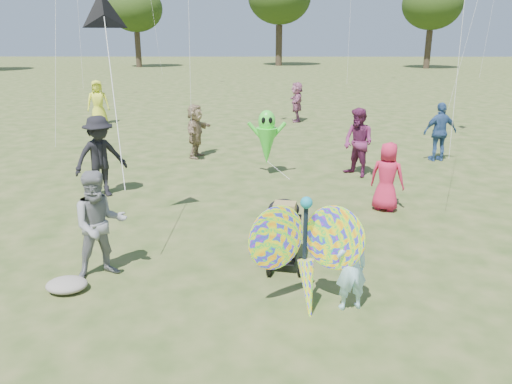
% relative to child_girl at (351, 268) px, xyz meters
% --- Properties ---
extents(ground, '(160.00, 160.00, 0.00)m').
position_rel_child_girl_xyz_m(ground, '(-1.10, 0.30, -0.61)').
color(ground, '#51592B').
rests_on(ground, ground).
extents(child_girl, '(0.50, 0.39, 1.21)m').
position_rel_child_girl_xyz_m(child_girl, '(0.00, 0.00, 0.00)').
color(child_girl, '#B2ECFC').
rests_on(child_girl, ground).
extents(adult_man, '(1.02, 0.94, 1.69)m').
position_rel_child_girl_xyz_m(adult_man, '(-3.65, 0.94, 0.24)').
color(adult_man, gray).
rests_on(adult_man, ground).
extents(grey_bag, '(0.60, 0.49, 0.19)m').
position_rel_child_girl_xyz_m(grey_bag, '(-4.06, 0.44, -0.51)').
color(grey_bag, gray).
rests_on(grey_bag, ground).
extents(crowd_a, '(0.85, 0.75, 1.47)m').
position_rel_child_girl_xyz_m(crowd_a, '(1.44, 4.04, 0.13)').
color(crowd_a, '#C92043').
rests_on(crowd_a, ground).
extents(crowd_b, '(1.38, 1.30, 1.87)m').
position_rel_child_girl_xyz_m(crowd_b, '(-4.87, 4.91, 0.33)').
color(crowd_b, black).
rests_on(crowd_b, ground).
extents(crowd_c, '(1.07, 0.59, 1.72)m').
position_rel_child_girl_xyz_m(crowd_c, '(4.03, 8.42, 0.26)').
color(crowd_c, '#325389').
rests_on(crowd_c, ground).
extents(crowd_d, '(0.83, 1.57, 1.62)m').
position_rel_child_girl_xyz_m(crowd_d, '(-3.18, 8.78, 0.20)').
color(crowd_d, '#957B5B').
rests_on(crowd_d, ground).
extents(crowd_e, '(1.06, 1.10, 1.79)m').
position_rel_child_girl_xyz_m(crowd_e, '(1.32, 6.71, 0.29)').
color(crowd_e, '#6B234F').
rests_on(crowd_e, ground).
extents(crowd_g, '(1.02, 0.81, 1.81)m').
position_rel_child_girl_xyz_m(crowd_g, '(-7.96, 14.62, 0.30)').
color(crowd_g, yellow).
rests_on(crowd_g, ground).
extents(crowd_j, '(0.53, 1.56, 1.67)m').
position_rel_child_girl_xyz_m(crowd_j, '(0.31, 15.35, 0.23)').
color(crowd_j, '#AA6184').
rests_on(crowd_j, ground).
extents(jogging_stroller, '(0.61, 1.10, 1.09)m').
position_rel_child_girl_xyz_m(jogging_stroller, '(-0.84, 1.36, 0.01)').
color(jogging_stroller, black).
rests_on(jogging_stroller, ground).
extents(butterfly_kite, '(1.74, 0.75, 1.81)m').
position_rel_child_girl_xyz_m(butterfly_kite, '(-0.62, -0.03, 0.21)').
color(butterfly_kite, '#EA5325').
rests_on(butterfly_kite, ground).
extents(delta_kite_rig, '(1.01, 1.87, 2.95)m').
position_rel_child_girl_xyz_m(delta_kite_rig, '(-3.80, 2.57, 3.27)').
color(delta_kite_rig, black).
rests_on(delta_kite_rig, ground).
extents(alien_kite, '(1.12, 0.69, 1.74)m').
position_rel_child_girl_xyz_m(alien_kite, '(-1.06, 6.75, 0.36)').
color(alien_kite, '#42EE38').
rests_on(alien_kite, ground).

